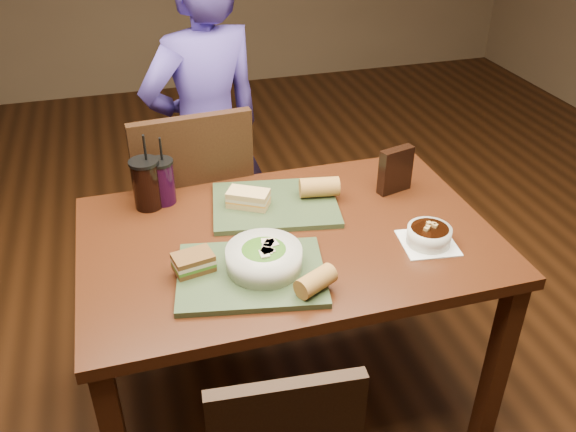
% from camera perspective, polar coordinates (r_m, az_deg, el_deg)
% --- Properties ---
extents(ground, '(6.00, 6.00, 0.00)m').
position_cam_1_polar(ground, '(2.44, 0.00, -16.54)').
color(ground, '#381C0B').
rests_on(ground, ground).
extents(dining_table, '(1.30, 0.85, 0.75)m').
position_cam_1_polar(dining_table, '(1.99, 0.00, -3.91)').
color(dining_table, '#3D1B0C').
rests_on(dining_table, ground).
extents(chair_far, '(0.47, 0.47, 1.01)m').
position_cam_1_polar(chair_far, '(2.44, -8.68, 0.38)').
color(chair_far, black).
rests_on(chair_far, ground).
extents(diner, '(0.64, 0.52, 1.51)m').
position_cam_1_polar(diner, '(2.60, -7.62, 7.36)').
color(diner, '#453490').
rests_on(diner, ground).
extents(tray_near, '(0.47, 0.39, 0.02)m').
position_cam_1_polar(tray_near, '(1.76, -3.45, -5.48)').
color(tray_near, '#304025').
rests_on(tray_near, dining_table).
extents(tray_far, '(0.47, 0.39, 0.02)m').
position_cam_1_polar(tray_far, '(2.08, -1.22, 1.08)').
color(tray_far, '#304025').
rests_on(tray_far, dining_table).
extents(salad_bowl, '(0.22, 0.22, 0.07)m').
position_cam_1_polar(salad_bowl, '(1.75, -2.26, -3.84)').
color(salad_bowl, silver).
rests_on(salad_bowl, tray_near).
extents(soup_bowl, '(0.18, 0.18, 0.07)m').
position_cam_1_polar(soup_bowl, '(1.93, 13.05, -1.76)').
color(soup_bowl, white).
rests_on(soup_bowl, dining_table).
extents(sandwich_near, '(0.12, 0.10, 0.05)m').
position_cam_1_polar(sandwich_near, '(1.77, -8.84, -4.30)').
color(sandwich_near, '#593819').
rests_on(sandwich_near, tray_near).
extents(sandwich_far, '(0.16, 0.13, 0.05)m').
position_cam_1_polar(sandwich_far, '(2.05, -3.73, 1.66)').
color(sandwich_far, tan).
rests_on(sandwich_far, tray_far).
extents(baguette_near, '(0.13, 0.11, 0.06)m').
position_cam_1_polar(baguette_near, '(1.67, 2.61, -6.12)').
color(baguette_near, '#AD7533').
rests_on(baguette_near, tray_near).
extents(baguette_far, '(0.14, 0.09, 0.07)m').
position_cam_1_polar(baguette_far, '(2.10, 2.95, 2.72)').
color(baguette_far, '#AD7533').
rests_on(baguette_far, tray_far).
extents(cup_cola, '(0.10, 0.10, 0.27)m').
position_cam_1_polar(cup_cola, '(2.10, -13.11, 2.97)').
color(cup_cola, black).
rests_on(cup_cola, dining_table).
extents(cup_berry, '(0.09, 0.09, 0.25)m').
position_cam_1_polar(cup_berry, '(2.12, -11.72, 3.19)').
color(cup_berry, black).
rests_on(cup_berry, dining_table).
extents(chip_bag, '(0.13, 0.07, 0.16)m').
position_cam_1_polar(chip_bag, '(2.17, 10.02, 4.25)').
color(chip_bag, black).
rests_on(chip_bag, dining_table).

